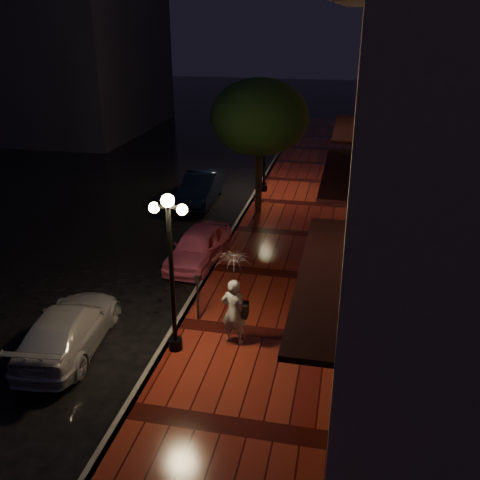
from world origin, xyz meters
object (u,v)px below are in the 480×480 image
Objects in this scene: streetlamp_far at (265,142)px; street_tree at (260,119)px; streetlamp_near at (171,266)px; pink_car at (199,246)px; navy_car at (201,188)px; woman_with_umbrella at (234,285)px; silver_car at (69,328)px; parking_meter at (197,293)px.

street_tree reaches higher than streetlamp_far.
streetlamp_near is 5.97m from pink_car.
street_tree is 1.52× the size of pink_car.
woman_with_umbrella is (4.20, -11.54, 1.19)m from navy_car.
street_tree is at bearing -77.72° from woman_with_umbrella.
street_tree is 6.62m from pink_car.
streetlamp_near is at bearing -179.11° from silver_car.
pink_car is 4.16m from parking_meter.
parking_meter is (-0.09, -9.42, -3.25)m from street_tree.
pink_car is 6.21m from silver_car.
streetlamp_near is 1.01× the size of navy_car.
navy_car is (-2.75, 12.18, -1.90)m from streetlamp_near.
parking_meter is (2.92, -10.60, 0.30)m from navy_car.
parking_meter is at bearing -89.22° from streetlamp_far.
silver_car is at bearing -102.43° from pink_car.
woman_with_umbrella is (1.45, 0.63, -0.71)m from streetlamp_near.
silver_car is 1.64× the size of woman_with_umbrella.
woman_with_umbrella is at bearing -72.18° from navy_car.
parking_meter is (1.12, -3.99, 0.35)m from pink_car.
parking_meter reaches higher than pink_car.
woman_with_umbrella is at bearing -83.45° from street_tree.
silver_car is at bearing -92.67° from navy_car.
silver_car is (-3.12, -11.34, -3.62)m from street_tree.
streetlamp_far reaches higher than navy_car.
woman_with_umbrella is (2.40, -4.93, 1.24)m from pink_car.
pink_car is at bearing -76.93° from navy_car.
streetlamp_near is 0.74× the size of street_tree.
parking_meter is at bearing -153.68° from silver_car.
silver_car is at bearing -101.28° from streetlamp_far.
navy_car is at bearing 108.51° from parking_meter.
pink_car is (-0.95, 5.56, -1.95)m from streetlamp_near.
street_tree is 2.20× the size of woman_with_umbrella.
street_tree reaches higher than pink_car.
streetlamp_far reaches higher than woman_with_umbrella.
silver_car is (-0.11, -12.52, -0.07)m from navy_car.
streetlamp_far is at bearing -107.27° from silver_car.
streetlamp_near is at bearing -91.35° from street_tree.
streetlamp_far is 1.13× the size of pink_car.
parking_meter is at bearing 83.84° from streetlamp_near.
woman_with_umbrella reaches higher than navy_car.
silver_car is (-2.86, -14.35, -1.97)m from streetlamp_far.
streetlamp_near is 14.00m from streetlamp_far.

